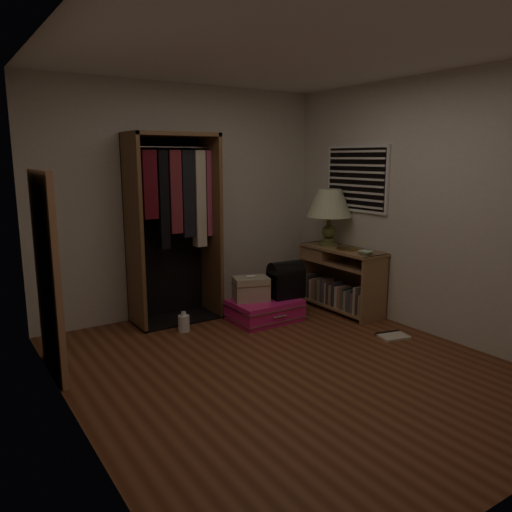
# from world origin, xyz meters

# --- Properties ---
(ground) EXTENTS (4.00, 4.00, 0.00)m
(ground) POSITION_xyz_m (0.00, 0.00, 0.00)
(ground) COLOR brown
(ground) RESTS_ON ground
(room_walls) EXTENTS (3.52, 4.02, 2.60)m
(room_walls) POSITION_xyz_m (0.08, 0.04, 1.50)
(room_walls) COLOR beige
(room_walls) RESTS_ON ground
(console_bookshelf) EXTENTS (0.42, 1.12, 0.75)m
(console_bookshelf) POSITION_xyz_m (1.54, 1.05, 0.39)
(console_bookshelf) COLOR #936D47
(console_bookshelf) RESTS_ON ground
(open_wardrobe) EXTENTS (0.99, 0.50, 2.05)m
(open_wardrobe) POSITION_xyz_m (-0.22, 1.77, 1.21)
(open_wardrobe) COLOR brown
(open_wardrobe) RESTS_ON ground
(floor_mirror) EXTENTS (0.06, 0.80, 1.70)m
(floor_mirror) POSITION_xyz_m (-1.70, 1.00, 0.85)
(floor_mirror) COLOR tan
(floor_mirror) RESTS_ON ground
(pink_suitcase) EXTENTS (0.77, 0.57, 0.23)m
(pink_suitcase) POSITION_xyz_m (0.56, 1.17, 0.12)
(pink_suitcase) COLOR #E41B75
(pink_suitcase) RESTS_ON ground
(train_case) EXTENTS (0.45, 0.37, 0.28)m
(train_case) POSITION_xyz_m (0.43, 1.26, 0.37)
(train_case) COLOR tan
(train_case) RESTS_ON pink_suitcase
(black_bag) EXTENTS (0.40, 0.27, 0.41)m
(black_bag) POSITION_xyz_m (0.83, 1.15, 0.45)
(black_bag) COLOR black
(black_bag) RESTS_ON pink_suitcase
(table_lamp) EXTENTS (0.60, 0.60, 0.68)m
(table_lamp) POSITION_xyz_m (1.54, 1.24, 1.24)
(table_lamp) COLOR #545B2C
(table_lamp) RESTS_ON console_bookshelf
(brass_tray) EXTENTS (0.27, 0.27, 0.02)m
(brass_tray) POSITION_xyz_m (1.54, 0.91, 0.76)
(brass_tray) COLOR #A1823E
(brass_tray) RESTS_ON console_bookshelf
(ceramic_bowl) EXTENTS (0.20, 0.20, 0.04)m
(ceramic_bowl) POSITION_xyz_m (1.49, 0.58, 0.77)
(ceramic_bowl) COLOR #A5C5A4
(ceramic_bowl) RESTS_ON console_bookshelf
(white_jug) EXTENTS (0.14, 0.14, 0.21)m
(white_jug) POSITION_xyz_m (-0.35, 1.34, 0.09)
(white_jug) COLOR white
(white_jug) RESTS_ON ground
(floor_book) EXTENTS (0.33, 0.29, 0.03)m
(floor_book) POSITION_xyz_m (1.35, 0.03, 0.01)
(floor_book) COLOR beige
(floor_book) RESTS_ON ground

